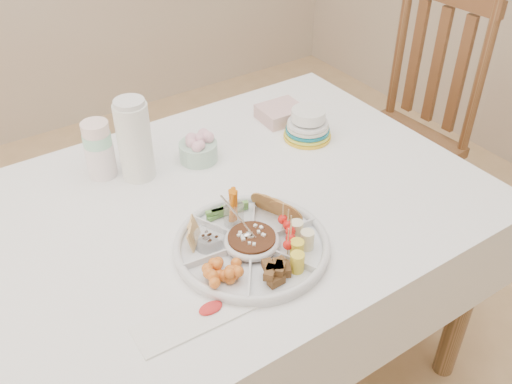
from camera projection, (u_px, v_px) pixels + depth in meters
floor at (221, 375)px, 2.01m from camera, size 4.00×4.00×0.00m
dining_table at (216, 301)px, 1.78m from camera, size 1.52×1.02×0.76m
chair at (394, 135)px, 2.25m from camera, size 0.49×0.49×1.11m
party_tray at (252, 244)px, 1.40m from camera, size 0.42×0.42×0.04m
bean_dip at (252, 241)px, 1.40m from camera, size 0.13×0.13×0.04m
tortillas at (279, 209)px, 1.48m from camera, size 0.11×0.11×0.06m
carrot_cucumber at (228, 202)px, 1.47m from camera, size 0.11×0.11×0.09m
pita_raisins at (199, 236)px, 1.39m from camera, size 0.11×0.11×0.06m
cherries at (221, 271)px, 1.30m from camera, size 0.13×0.13×0.05m
granola_chunks at (278, 273)px, 1.30m from camera, size 0.11×0.11×0.04m
banana_tomato at (305, 234)px, 1.38m from camera, size 0.12×0.12×0.09m
cup_stack at (97, 141)px, 1.61m from camera, size 0.09×0.09×0.23m
thermos at (134, 139)px, 1.60m from camera, size 0.10×0.10×0.25m
flower_bowl at (198, 147)px, 1.72m from camera, size 0.15×0.15×0.09m
napkin_stack at (281, 113)px, 1.93m from camera, size 0.15×0.13×0.05m
plate_stack at (308, 124)px, 1.81m from camera, size 0.19×0.19×0.10m
placemat at (199, 316)px, 1.24m from camera, size 0.29×0.11×0.01m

